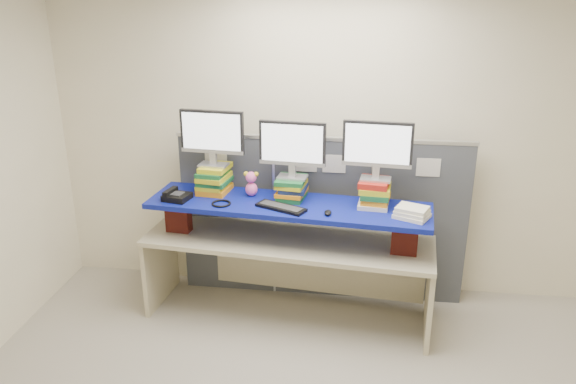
# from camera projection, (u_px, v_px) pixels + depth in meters

# --- Properties ---
(room) EXTENTS (5.00, 4.00, 2.80)m
(room) POSITION_uv_depth(u_px,v_px,m) (301.00, 237.00, 3.21)
(room) COLOR #F2E8C8
(room) RESTS_ON ground
(cubicle_partition) EXTENTS (2.60, 0.06, 1.53)m
(cubicle_partition) POSITION_uv_depth(u_px,v_px,m) (322.00, 218.00, 5.08)
(cubicle_partition) COLOR #3E4249
(cubicle_partition) RESTS_ON ground
(desk) EXTENTS (2.49, 0.95, 0.74)m
(desk) POSITION_uv_depth(u_px,v_px,m) (288.00, 255.00, 4.79)
(desk) COLOR beige
(desk) RESTS_ON ground
(brick_pier_left) EXTENTS (0.22, 0.13, 0.28)m
(brick_pier_left) POSITION_uv_depth(u_px,v_px,m) (178.00, 216.00, 4.85)
(brick_pier_left) COLOR maroon
(brick_pier_left) RESTS_ON desk
(brick_pier_right) EXTENTS (0.22, 0.13, 0.28)m
(brick_pier_right) POSITION_uv_depth(u_px,v_px,m) (405.00, 237.00, 4.44)
(brick_pier_right) COLOR maroon
(brick_pier_right) RESTS_ON desk
(blue_board) EXTENTS (2.38, 0.82, 0.04)m
(blue_board) POSITION_uv_depth(u_px,v_px,m) (288.00, 206.00, 4.63)
(blue_board) COLOR navy
(blue_board) RESTS_ON brick_pier_left
(book_stack_left) EXTENTS (0.29, 0.34, 0.24)m
(book_stack_left) POSITION_uv_depth(u_px,v_px,m) (214.00, 179.00, 4.84)
(book_stack_left) COLOR orange
(book_stack_left) RESTS_ON blue_board
(book_stack_center) EXTENTS (0.26, 0.33, 0.18)m
(book_stack_center) POSITION_uv_depth(u_px,v_px,m) (292.00, 188.00, 4.71)
(book_stack_center) COLOR #185D2C
(book_stack_center) RESTS_ON blue_board
(book_stack_right) EXTENTS (0.28, 0.32, 0.22)m
(book_stack_right) POSITION_uv_depth(u_px,v_px,m) (375.00, 193.00, 4.55)
(book_stack_right) COLOR silver
(book_stack_right) RESTS_ON blue_board
(monitor_left) EXTENTS (0.55, 0.18, 0.48)m
(monitor_left) POSITION_uv_depth(u_px,v_px,m) (212.00, 135.00, 4.70)
(monitor_left) COLOR #ACACB2
(monitor_left) RESTS_ON book_stack_left
(monitor_center) EXTENTS (0.55, 0.18, 0.48)m
(monitor_center) POSITION_uv_depth(u_px,v_px,m) (292.00, 147.00, 4.58)
(monitor_center) COLOR #ACACB2
(monitor_center) RESTS_ON book_stack_center
(monitor_right) EXTENTS (0.55, 0.18, 0.48)m
(monitor_right) POSITION_uv_depth(u_px,v_px,m) (377.00, 147.00, 4.42)
(monitor_right) COLOR #ACACB2
(monitor_right) RESTS_ON book_stack_right
(keyboard) EXTENTS (0.44, 0.30, 0.03)m
(keyboard) POSITION_uv_depth(u_px,v_px,m) (281.00, 207.00, 4.51)
(keyboard) COLOR black
(keyboard) RESTS_ON blue_board
(mouse) EXTENTS (0.07, 0.11, 0.03)m
(mouse) POSITION_uv_depth(u_px,v_px,m) (328.00, 213.00, 4.40)
(mouse) COLOR black
(mouse) RESTS_ON blue_board
(desk_phone) EXTENTS (0.24, 0.22, 0.09)m
(desk_phone) POSITION_uv_depth(u_px,v_px,m) (176.00, 196.00, 4.69)
(desk_phone) COLOR black
(desk_phone) RESTS_ON blue_board
(headset) EXTENTS (0.21, 0.21, 0.02)m
(headset) POSITION_uv_depth(u_px,v_px,m) (221.00, 203.00, 4.60)
(headset) COLOR black
(headset) RESTS_ON blue_board
(plush_toy) EXTENTS (0.13, 0.10, 0.22)m
(plush_toy) POSITION_uv_depth(u_px,v_px,m) (251.00, 184.00, 4.76)
(plush_toy) COLOR pink
(plush_toy) RESTS_ON blue_board
(binder_stack) EXTENTS (0.31, 0.28, 0.09)m
(binder_stack) POSITION_uv_depth(u_px,v_px,m) (412.00, 213.00, 4.33)
(binder_stack) COLOR white
(binder_stack) RESTS_ON blue_board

